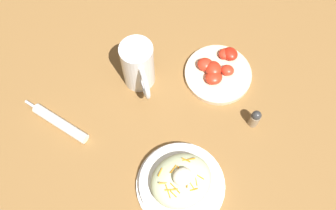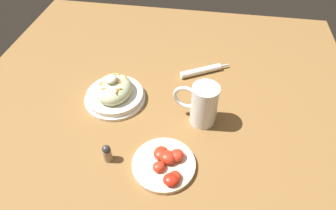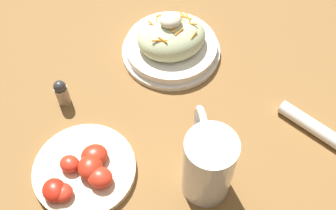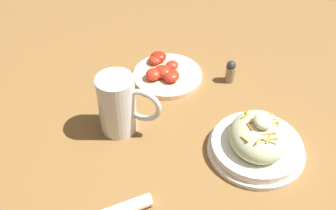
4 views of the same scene
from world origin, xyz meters
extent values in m
plane|color=olive|center=(0.00, 0.00, 0.00)|extent=(1.43, 1.43, 0.00)
cylinder|color=white|center=(-0.01, -0.16, 0.01)|extent=(0.22, 0.22, 0.01)
cylinder|color=white|center=(-0.01, -0.16, 0.02)|extent=(0.20, 0.20, 0.02)
ellipsoid|color=beige|center=(-0.01, -0.16, 0.05)|extent=(0.15, 0.13, 0.07)
cylinder|color=orange|center=(-0.01, -0.18, 0.09)|extent=(0.02, 0.02, 0.01)
cylinder|color=orange|center=(-0.04, -0.17, 0.09)|extent=(0.01, 0.03, 0.00)
cylinder|color=orange|center=(-0.02, -0.13, 0.09)|extent=(0.02, 0.01, 0.01)
cylinder|color=orange|center=(0.02, -0.13, 0.08)|extent=(0.01, 0.02, 0.01)
cylinder|color=orange|center=(-0.05, -0.18, 0.08)|extent=(0.01, 0.02, 0.00)
cylinder|color=orange|center=(0.01, -0.18, 0.08)|extent=(0.01, 0.02, 0.00)
cylinder|color=orange|center=(-0.05, -0.17, 0.08)|extent=(0.01, 0.03, 0.01)
cylinder|color=orange|center=(-0.01, -0.15, 0.09)|extent=(0.01, 0.02, 0.01)
cylinder|color=orange|center=(0.00, -0.20, 0.08)|extent=(0.02, 0.01, 0.01)
cylinder|color=orange|center=(0.03, -0.18, 0.08)|extent=(0.01, 0.02, 0.01)
cylinder|color=orange|center=(-0.05, -0.12, 0.08)|extent=(0.02, 0.02, 0.01)
cylinder|color=orange|center=(-0.05, -0.15, 0.08)|extent=(0.02, 0.01, 0.00)
cylinder|color=orange|center=(-0.04, -0.17, 0.08)|extent=(0.03, 0.02, 0.01)
cylinder|color=orange|center=(0.00, -0.19, 0.09)|extent=(0.00, 0.03, 0.00)
cylinder|color=orange|center=(0.03, -0.13, 0.08)|extent=(0.03, 0.01, 0.00)
ellipsoid|color=#EFEACC|center=(-0.01, -0.16, 0.10)|extent=(0.05, 0.04, 0.03)
cylinder|color=white|center=(0.04, 0.16, 0.07)|extent=(0.09, 0.09, 0.15)
cylinder|color=#B76B14|center=(0.04, 0.16, 0.04)|extent=(0.08, 0.08, 0.07)
cylinder|color=white|center=(0.04, 0.16, 0.08)|extent=(0.08, 0.08, 0.01)
torus|color=white|center=(0.03, 0.10, 0.09)|extent=(0.03, 0.09, 0.09)
cylinder|color=beige|center=(0.24, 0.06, 0.01)|extent=(0.19, 0.19, 0.01)
ellipsoid|color=red|center=(0.28, 0.10, 0.03)|extent=(0.05, 0.04, 0.02)
ellipsoid|color=red|center=(0.22, 0.07, 0.03)|extent=(0.06, 0.06, 0.03)
ellipsoid|color=red|center=(0.21, 0.09, 0.03)|extent=(0.06, 0.06, 0.03)
ellipsoid|color=red|center=(0.26, 0.05, 0.03)|extent=(0.05, 0.05, 0.02)
ellipsoid|color=red|center=(0.21, 0.05, 0.03)|extent=(0.05, 0.05, 0.03)
ellipsoid|color=red|center=(0.29, 0.09, 0.03)|extent=(0.05, 0.05, 0.03)
cylinder|color=gray|center=(0.24, -0.11, 0.02)|extent=(0.03, 0.03, 0.05)
sphere|color=#333333|center=(0.24, -0.11, 0.05)|extent=(0.02, 0.02, 0.02)
camera|label=1|loc=(-0.14, -0.33, 0.92)|focal=40.09mm
camera|label=2|loc=(0.69, 0.15, 0.73)|focal=30.82mm
camera|label=3|loc=(0.20, 0.42, 0.69)|focal=43.81mm
camera|label=4|loc=(-0.65, -0.02, 0.72)|focal=44.93mm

